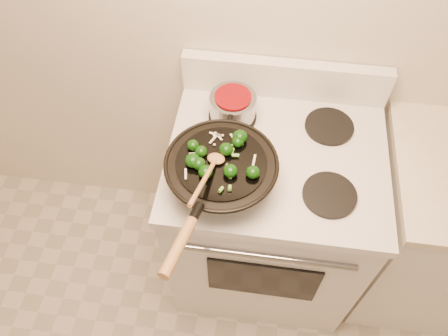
# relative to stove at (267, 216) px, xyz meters

# --- Properties ---
(stove) EXTENTS (0.78, 0.67, 1.08)m
(stove) POSITION_rel_stove_xyz_m (0.00, 0.00, 0.00)
(stove) COLOR white
(stove) RESTS_ON ground
(wok) EXTENTS (0.37, 0.60, 0.18)m
(wok) POSITION_rel_stove_xyz_m (-0.18, -0.16, 0.52)
(wok) COLOR black
(wok) RESTS_ON stove
(stirfry) EXTENTS (0.24, 0.24, 0.04)m
(stirfry) POSITION_rel_stove_xyz_m (-0.19, -0.15, 0.59)
(stirfry) COLOR #0C3207
(stirfry) RESTS_ON wok
(wooden_spoon) EXTENTS (0.08, 0.26, 0.10)m
(wooden_spoon) POSITION_rel_stove_xyz_m (-0.21, -0.22, 0.61)
(wooden_spoon) COLOR #A67141
(wooden_spoon) RESTS_ON wok
(saucepan) EXTENTS (0.17, 0.27, 0.10)m
(saucepan) POSITION_rel_stove_xyz_m (-0.18, 0.15, 0.51)
(saucepan) COLOR gray
(saucepan) RESTS_ON stove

